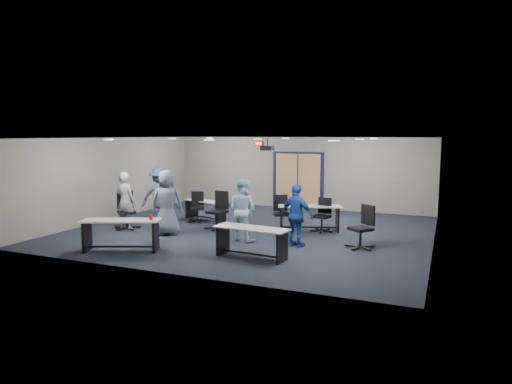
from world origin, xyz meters
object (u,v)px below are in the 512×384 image
at_px(chair_back_b, 217,210).
at_px(chair_loose_left, 126,210).
at_px(chair_back_c, 281,213).
at_px(table_front_right, 252,237).
at_px(chair_back_a, 197,207).
at_px(person_plaid, 167,202).
at_px(chair_loose_right, 361,227).
at_px(table_back_left, 205,207).
at_px(table_front_left, 121,230).
at_px(person_lightblue, 243,210).
at_px(person_back, 160,197).
at_px(person_gray, 125,201).
at_px(chair_back_d, 322,215).
at_px(person_navy, 297,216).
at_px(table_back_right, 309,213).

height_order(chair_back_b, chair_loose_left, chair_loose_left).
bearing_deg(chair_back_c, table_front_right, -110.03).
xyz_separation_m(chair_back_a, person_plaid, (0.19, -1.98, 0.43)).
xyz_separation_m(chair_back_b, chair_back_c, (1.78, 0.67, -0.06)).
xyz_separation_m(chair_back_b, chair_loose_right, (4.34, -0.68, -0.02)).
distance_m(table_back_left, chair_back_c, 2.88).
bearing_deg(chair_loose_left, table_front_left, -99.46).
bearing_deg(table_front_left, table_front_right, -11.59).
relative_size(person_lightblue, person_back, 0.90).
bearing_deg(person_lightblue, table_front_right, 136.58).
relative_size(person_plaid, person_back, 1.00).
xyz_separation_m(chair_back_b, person_gray, (-2.48, -1.08, 0.30)).
distance_m(chair_loose_right, person_gray, 6.84).
distance_m(table_front_left, person_gray, 2.59).
distance_m(table_back_left, person_back, 1.71).
bearing_deg(person_gray, chair_back_a, -125.69).
relative_size(table_front_left, person_back, 1.08).
distance_m(chair_loose_left, person_back, 1.08).
xyz_separation_m(chair_back_d, person_lightblue, (-1.65, -1.88, 0.34)).
distance_m(chair_back_a, person_navy, 4.39).
xyz_separation_m(table_back_right, person_back, (-4.39, -1.15, 0.40)).
height_order(table_back_left, person_plaid, person_plaid).
height_order(chair_loose_right, person_back, person_back).
distance_m(chair_loose_right, person_lightblue, 3.07).
bearing_deg(chair_back_a, person_plaid, -110.95).
height_order(chair_back_a, person_gray, person_gray).
distance_m(table_front_left, chair_back_c, 4.69).
xyz_separation_m(table_front_right, person_navy, (0.62, 1.41, 0.31)).
bearing_deg(person_plaid, table_back_right, -170.79).
distance_m(chair_back_a, person_back, 1.33).
bearing_deg(chair_loose_right, person_back, -145.42).
xyz_separation_m(table_front_left, table_back_left, (-0.11, 4.33, -0.09)).
relative_size(chair_back_c, chair_loose_right, 0.94).
height_order(chair_loose_right, person_navy, person_navy).
relative_size(person_plaid, person_navy, 1.16).
distance_m(table_back_left, table_back_right, 3.65).
xyz_separation_m(table_front_left, table_front_right, (3.15, 0.63, -0.04)).
distance_m(table_back_right, chair_back_c, 0.82).
xyz_separation_m(person_plaid, person_navy, (3.77, 0.09, -0.12)).
bearing_deg(chair_loose_right, chair_loose_left, -138.55).
bearing_deg(person_plaid, chair_loose_left, -26.87).
bearing_deg(chair_back_a, chair_back_d, -25.22).
distance_m(table_back_right, person_lightblue, 2.31).
bearing_deg(person_plaid, chair_back_a, -105.91).
distance_m(table_front_right, person_navy, 1.57).
xyz_separation_m(chair_loose_right, person_lightblue, (-3.03, -0.35, 0.29)).
bearing_deg(person_navy, chair_loose_right, -148.73).
bearing_deg(person_navy, person_plaid, 16.79).
relative_size(table_front_right, table_back_left, 1.08).
bearing_deg(chair_back_c, chair_back_b, 173.14).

